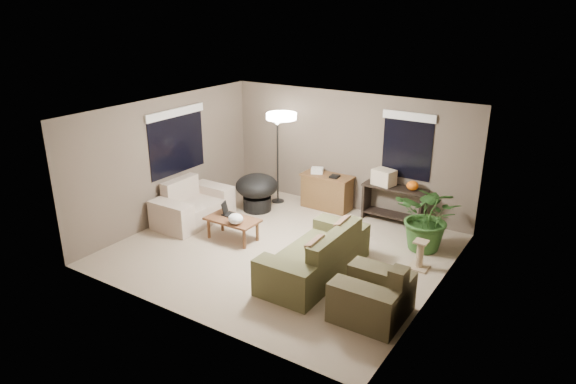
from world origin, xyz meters
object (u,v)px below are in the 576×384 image
Objects in this scene: loveseat at (192,207)px; houseplant at (429,224)px; papasan_chair at (257,190)px; coffee_table at (233,222)px; armchair at (373,297)px; cat_scratching_post at (420,256)px; floor_lamp at (277,132)px; console_table at (394,202)px; main_sofa at (317,259)px; desk at (327,192)px.

houseplant is at bearing 16.58° from loveseat.
coffee_table is at bearing -71.59° from papasan_chair.
papasan_chair is at bearing 147.94° from armchair.
cat_scratching_post is (3.32, 0.81, -0.14)m from coffee_table.
loveseat reaches higher than cat_scratching_post.
floor_lamp is (0.85, 1.84, 1.30)m from loveseat.
loveseat is 1.26× the size of houseplant.
coffee_table is 3.27m from console_table.
cat_scratching_post is at bearing 7.19° from loveseat.
main_sofa is 1.74× the size of houseplant.
console_table is at bearing 7.17° from floor_lamp.
houseplant reaches higher than cat_scratching_post.
cat_scratching_post is at bearing -9.16° from papasan_chair.
floor_lamp reaches higher than houseplant.
houseplant is 2.53× the size of cat_scratching_post.
floor_lamp is 3.82× the size of cat_scratching_post.
loveseat is 0.84× the size of floor_lamp.
houseplant is at bearing 90.82° from armchair.
loveseat is 4.61m from armchair.
papasan_chair is at bearing 57.41° from loveseat.
console_table is (1.49, 0.08, 0.06)m from desk.
floor_lamp reaches higher than main_sofa.
papasan_chair is (0.76, 1.19, 0.17)m from loveseat.
floor_lamp is (-2.59, -0.33, 1.16)m from console_table.
cat_scratching_post is at bearing -18.91° from floor_lamp.
papasan_chair reaches higher than cat_scratching_post.
console_table is at bearing 85.46° from main_sofa.
coffee_table is (1.23, -0.24, 0.06)m from loveseat.
armchair is 1.00× the size of coffee_table.
floor_lamp is at bearing 100.36° from coffee_table.
floor_lamp is at bearing 171.68° from houseplant.
cat_scratching_post is (1.11, -1.59, -0.22)m from console_table.
main_sofa reaches higher than coffee_table.
coffee_table is 0.91× the size of desk.
armchair reaches higher than desk.
floor_lamp is (0.09, 0.66, 1.13)m from papasan_chair.
loveseat is 3.20× the size of cat_scratching_post.
houseplant is (3.67, 0.13, 0.03)m from papasan_chair.
desk is at bearing 46.96° from loveseat.
cat_scratching_post is at bearing 13.74° from coffee_table.
coffee_table is 2.00× the size of cat_scratching_post.
loveseat reaches higher than console_table.
loveseat is at bearing -147.81° from console_table.
houseplant reaches higher than main_sofa.
coffee_table is at bearing -154.04° from houseplant.
armchair is 0.52× the size of floor_lamp.
cat_scratching_post is at bearing -80.55° from houseplant.
desk is (0.72, 2.33, 0.02)m from coffee_table.
main_sofa is 1.69× the size of console_table.
main_sofa is at bearing -122.69° from houseplant.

